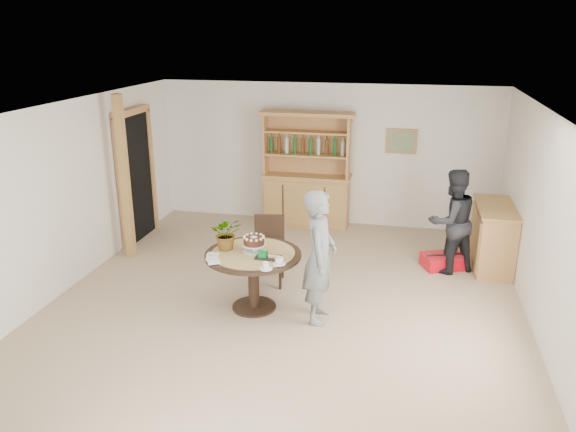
{
  "coord_description": "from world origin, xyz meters",
  "views": [
    {
      "loc": [
        1.43,
        -6.22,
        3.41
      ],
      "look_at": [
        -0.06,
        0.6,
        1.05
      ],
      "focal_mm": 35.0,
      "sensor_mm": 36.0,
      "label": 1
    }
  ],
  "objects_px": {
    "hutch": "(307,188)",
    "sideboard": "(493,236)",
    "dining_table": "(253,264)",
    "teen_boy": "(320,257)",
    "adult_person": "(452,221)",
    "red_suitcase": "(443,261)",
    "dining_chair": "(269,245)"
  },
  "relations": [
    {
      "from": "dining_chair",
      "to": "adult_person",
      "type": "height_order",
      "value": "adult_person"
    },
    {
      "from": "dining_chair",
      "to": "hutch",
      "type": "bearing_deg",
      "value": 79.87
    },
    {
      "from": "teen_boy",
      "to": "adult_person",
      "type": "height_order",
      "value": "teen_boy"
    },
    {
      "from": "dining_table",
      "to": "adult_person",
      "type": "xyz_separation_m",
      "value": [
        2.47,
        1.73,
        0.16
      ]
    },
    {
      "from": "adult_person",
      "to": "red_suitcase",
      "type": "relative_size",
      "value": 2.17
    },
    {
      "from": "dining_table",
      "to": "teen_boy",
      "type": "bearing_deg",
      "value": -6.71
    },
    {
      "from": "dining_chair",
      "to": "adult_person",
      "type": "bearing_deg",
      "value": 11.53
    },
    {
      "from": "red_suitcase",
      "to": "dining_chair",
      "type": "bearing_deg",
      "value": 179.78
    },
    {
      "from": "dining_table",
      "to": "red_suitcase",
      "type": "xyz_separation_m",
      "value": [
        2.41,
        1.83,
        -0.5
      ]
    },
    {
      "from": "hutch",
      "to": "dining_chair",
      "type": "bearing_deg",
      "value": -91.76
    },
    {
      "from": "hutch",
      "to": "sideboard",
      "type": "bearing_deg",
      "value": -22.21
    },
    {
      "from": "dining_table",
      "to": "dining_chair",
      "type": "bearing_deg",
      "value": 90.8
    },
    {
      "from": "dining_chair",
      "to": "dining_table",
      "type": "bearing_deg",
      "value": -97.57
    },
    {
      "from": "hutch",
      "to": "red_suitcase",
      "type": "xyz_separation_m",
      "value": [
        2.35,
        -1.45,
        -0.59
      ]
    },
    {
      "from": "red_suitcase",
      "to": "adult_person",
      "type": "bearing_deg",
      "value": -85.03
    },
    {
      "from": "adult_person",
      "to": "teen_boy",
      "type": "bearing_deg",
      "value": 16.9
    },
    {
      "from": "adult_person",
      "to": "red_suitcase",
      "type": "distance_m",
      "value": 0.68
    },
    {
      "from": "dining_table",
      "to": "teen_boy",
      "type": "relative_size",
      "value": 0.73
    },
    {
      "from": "hutch",
      "to": "dining_chair",
      "type": "distance_m",
      "value": 2.46
    },
    {
      "from": "dining_table",
      "to": "dining_chair",
      "type": "xyz_separation_m",
      "value": [
        -0.01,
        0.83,
        -0.07
      ]
    },
    {
      "from": "dining_table",
      "to": "sideboard",
      "type": "bearing_deg",
      "value": 33.31
    },
    {
      "from": "hutch",
      "to": "sideboard",
      "type": "relative_size",
      "value": 1.62
    },
    {
      "from": "sideboard",
      "to": "dining_table",
      "type": "xyz_separation_m",
      "value": [
        -3.1,
        -2.04,
        0.13
      ]
    },
    {
      "from": "dining_chair",
      "to": "red_suitcase",
      "type": "distance_m",
      "value": 2.66
    },
    {
      "from": "sideboard",
      "to": "dining_chair",
      "type": "relative_size",
      "value": 1.33
    },
    {
      "from": "adult_person",
      "to": "hutch",
      "type": "bearing_deg",
      "value": -64.42
    },
    {
      "from": "teen_boy",
      "to": "red_suitcase",
      "type": "distance_m",
      "value": 2.59
    },
    {
      "from": "dining_table",
      "to": "teen_boy",
      "type": "height_order",
      "value": "teen_boy"
    },
    {
      "from": "sideboard",
      "to": "dining_table",
      "type": "distance_m",
      "value": 3.72
    },
    {
      "from": "teen_boy",
      "to": "red_suitcase",
      "type": "bearing_deg",
      "value": -40.23
    },
    {
      "from": "hutch",
      "to": "adult_person",
      "type": "height_order",
      "value": "hutch"
    },
    {
      "from": "dining_table",
      "to": "red_suitcase",
      "type": "distance_m",
      "value": 3.07
    }
  ]
}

